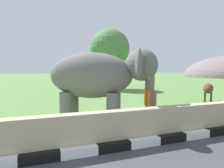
{
  "coord_description": "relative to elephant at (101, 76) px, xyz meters",
  "views": [
    {
      "loc": [
        0.09,
        -0.47,
        2.12
      ],
      "look_at": [
        2.58,
        6.12,
        1.6
      ],
      "focal_mm": 31.79,
      "sensor_mm": 36.0,
      "label": 1
    }
  ],
  "objects": [
    {
      "name": "person_handler",
      "position": [
        1.56,
        -0.75,
        -0.93
      ],
      "size": [
        0.39,
        0.61,
        1.66
      ],
      "color": "navy",
      "rests_on": "ground_plane"
    },
    {
      "name": "elephant",
      "position": [
        0.0,
        0.0,
        0.0
      ],
      "size": [
        3.99,
        3.34,
        2.86
      ],
      "color": "slate",
      "rests_on": "ground_plane"
    },
    {
      "name": "cow_near",
      "position": [
        8.14,
        2.71,
        -0.99
      ],
      "size": [
        1.67,
        1.6,
        1.23
      ],
      "color": "#473323",
      "rests_on": "ground_plane"
    },
    {
      "name": "tree_distant",
      "position": [
        5.12,
        12.97,
        2.46
      ],
      "size": [
        4.17,
        4.17,
        6.42
      ],
      "color": "brown",
      "rests_on": "ground_plane"
    },
    {
      "name": "barrier_parapet",
      "position": [
        -0.31,
        -2.08,
        -1.36
      ],
      "size": [
        28.0,
        0.36,
        1.0
      ],
      "primitive_type": "cube",
      "color": "tan",
      "rests_on": "ground_plane"
    },
    {
      "name": "striped_curb",
      "position": [
        -2.66,
        -2.38,
        -1.74
      ],
      "size": [
        16.2,
        0.2,
        0.24
      ],
      "color": "white",
      "rests_on": "ground_plane"
    }
  ]
}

